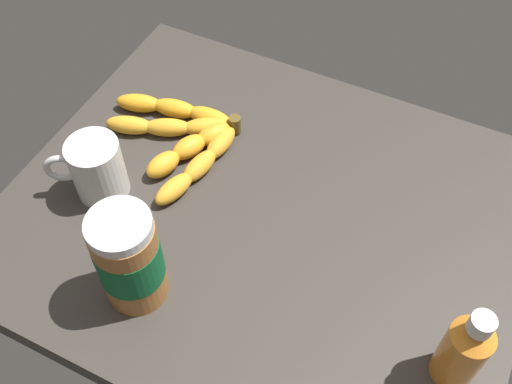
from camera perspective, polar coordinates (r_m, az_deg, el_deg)
name	(u,v)px	position (r cm, az deg, el deg)	size (l,w,h in cm)	color
ground_plane	(266,220)	(91.97, 0.93, -2.66)	(76.41, 63.87, 4.26)	#38332D
banana_bunch	(182,136)	(98.64, -6.99, 5.34)	(22.78, 21.28, 3.42)	gold
peanut_butter_jar	(129,259)	(78.08, -11.96, -6.21)	(8.51, 8.51, 16.04)	#9E602D
honey_bottle	(464,350)	(76.50, 19.14, -13.98)	(5.35, 5.35, 14.50)	orange
coffee_mug	(96,169)	(91.98, -14.92, 2.15)	(11.01, 8.26, 9.91)	silver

